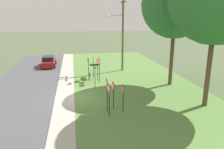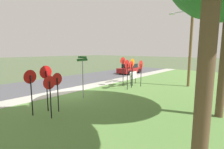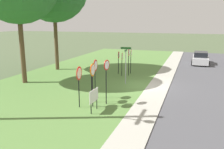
{
  "view_description": "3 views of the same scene",
  "coord_description": "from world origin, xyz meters",
  "views": [
    {
      "loc": [
        17.5,
        0.1,
        6.74
      ],
      "look_at": [
        -1.21,
        3.44,
        1.59
      ],
      "focal_mm": 35.02,
      "sensor_mm": 36.0,
      "label": 1
    },
    {
      "loc": [
        7.43,
        10.72,
        3.3
      ],
      "look_at": [
        -1.11,
        3.35,
        1.69
      ],
      "focal_mm": 27.01,
      "sensor_mm": 36.0,
      "label": 2
    },
    {
      "loc": [
        -17.3,
        -3.15,
        4.88
      ],
      "look_at": [
        -1.64,
        2.28,
        1.12
      ],
      "focal_mm": 38.12,
      "sensor_mm": 36.0,
      "label": 3
    }
  ],
  "objects": [
    {
      "name": "street_name_post",
      "position": [
        0.12,
        1.76,
        1.76
      ],
      "size": [
        0.96,
        0.82,
        2.88
      ],
      "rotation": [
        0.0,
        0.0,
        0.07
      ],
      "color": "#9EA0A8",
      "rests_on": "grass_median"
    },
    {
      "name": "sidewalk_strip",
      "position": [
        0.0,
        -0.8,
        0.03
      ],
      "size": [
        44.0,
        1.6,
        0.06
      ],
      "primitive_type": "cube",
      "color": "#ADAA9E",
      "rests_on": "ground_plane"
    },
    {
      "name": "stop_sign_far_left",
      "position": [
        -5.74,
        2.8,
        1.77
      ],
      "size": [
        0.76,
        0.12,
        2.38
      ],
      "rotation": [
        0.0,
        0.0,
        0.09
      ],
      "color": "black",
      "rests_on": "grass_median"
    },
    {
      "name": "road_asphalt",
      "position": [
        0.0,
        -4.8,
        0.01
      ],
      "size": [
        44.0,
        6.4,
        0.01
      ],
      "primitive_type": "cube",
      "color": "#4C4C51",
      "rests_on": "ground_plane"
    },
    {
      "name": "yield_sign_near_left",
      "position": [
        2.72,
        2.82,
        1.59
      ],
      "size": [
        0.66,
        0.14,
        2.1
      ],
      "rotation": [
        0.0,
        0.0,
        0.16
      ],
      "color": "black",
      "rests_on": "grass_median"
    },
    {
      "name": "stop_sign_near_left",
      "position": [
        -5.37,
        2.13,
        1.89
      ],
      "size": [
        0.74,
        0.11,
        2.53
      ],
      "rotation": [
        0.0,
        0.0,
        0.08
      ],
      "color": "black",
      "rests_on": "grass_median"
    },
    {
      "name": "yield_sign_far_right",
      "position": [
        3.04,
        2.29,
        1.88
      ],
      "size": [
        0.7,
        0.11,
        2.48
      ],
      "rotation": [
        0.0,
        0.0,
        0.05
      ],
      "color": "black",
      "rests_on": "grass_median"
    },
    {
      "name": "stop_sign_far_right",
      "position": [
        -3.92,
        2.59,
        1.86
      ],
      "size": [
        0.73,
        0.11,
        2.5
      ],
      "rotation": [
        0.0,
        0.0,
        0.09
      ],
      "color": "black",
      "rests_on": "grass_median"
    },
    {
      "name": "stop_sign_near_right",
      "position": [
        -4.72,
        1.55,
        1.93
      ],
      "size": [
        0.6,
        0.13,
        2.66
      ],
      "rotation": [
        0.0,
        0.0,
        -0.16
      ],
      "color": "black",
      "rests_on": "grass_median"
    },
    {
      "name": "yield_sign_near_right",
      "position": [
        3.87,
        2.31,
        1.76
      ],
      "size": [
        0.68,
        0.14,
        2.33
      ],
      "rotation": [
        0.0,
        0.0,
        0.17
      ],
      "color": "black",
      "rests_on": "grass_median"
    },
    {
      "name": "grass_median",
      "position": [
        0.0,
        6.0,
        0.02
      ],
      "size": [
        44.0,
        12.0,
        0.04
      ],
      "primitive_type": "cube",
      "color": "#567F3D",
      "rests_on": "ground_plane"
    },
    {
      "name": "parked_sedan_distant",
      "position": [
        11.68,
        -3.92,
        0.64
      ],
      "size": [
        4.2,
        1.95,
        1.39
      ],
      "rotation": [
        0.0,
        0.0,
        -0.02
      ],
      "color": "silver",
      "rests_on": "road_asphalt"
    },
    {
      "name": "stop_sign_far_center",
      "position": [
        -4.72,
        2.48,
        1.74
      ],
      "size": [
        0.66,
        0.12,
        2.36
      ],
      "rotation": [
        0.0,
        0.0,
        0.1
      ],
      "color": "black",
      "rests_on": "grass_median"
    },
    {
      "name": "yield_sign_far_left",
      "position": [
        3.45,
        3.37,
        1.57
      ],
      "size": [
        0.65,
        0.11,
        2.09
      ],
      "rotation": [
        0.0,
        0.0,
        0.06
      ],
      "color": "black",
      "rests_on": "grass_median"
    },
    {
      "name": "notice_board",
      "position": [
        -6.07,
        1.78,
        0.87
      ],
      "size": [
        1.1,
        0.06,
        1.25
      ],
      "rotation": [
        0.0,
        0.0,
        -0.01
      ],
      "color": "black",
      "rests_on": "grass_median"
    },
    {
      "name": "ground_plane",
      "position": [
        0.0,
        0.0,
        0.0
      ],
      "size": [
        160.0,
        160.0,
        0.0
      ],
      "primitive_type": "plane",
      "color": "#4C5B3D"
    }
  ]
}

